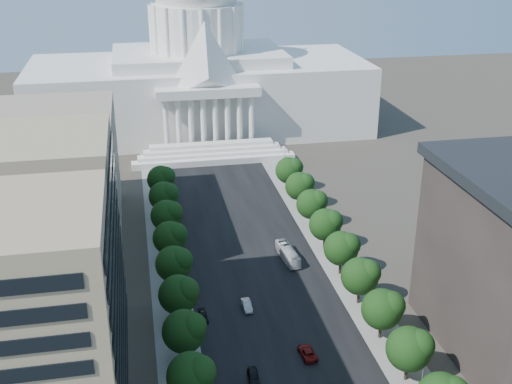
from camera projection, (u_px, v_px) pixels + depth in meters
road_asphalt at (245, 243)px, 153.75m from camera, size 30.00×260.00×0.01m
sidewalk_left at (165, 250)px, 150.44m from camera, size 8.00×260.00×0.02m
sidewalk_right at (321, 236)px, 157.07m from camera, size 8.00×260.00×0.02m
capitol at (199, 75)px, 231.84m from camera, size 120.00×56.00×73.00m
office_block_left_far at (33, 184)px, 148.60m from camera, size 38.00×52.00×30.00m
tree_l_c at (193, 375)px, 99.13m from camera, size 7.79×7.60×9.97m
tree_l_d at (186, 330)px, 109.99m from camera, size 7.79×7.60×9.97m
tree_l_e at (180, 294)px, 120.84m from camera, size 7.79×7.60×9.97m
tree_l_f at (175, 263)px, 131.70m from camera, size 7.79×7.60×9.97m
tree_l_g at (171, 237)px, 142.56m from camera, size 7.79×7.60×9.97m
tree_l_h at (168, 215)px, 153.42m from camera, size 7.79×7.60×9.97m
tree_l_i at (165, 195)px, 164.28m from camera, size 7.79×7.60×9.97m
tree_l_j at (162, 178)px, 175.13m from camera, size 7.79×7.60×9.97m
tree_r_c at (411, 348)px, 105.41m from camera, size 7.79×7.60×9.97m
tree_r_d at (384, 308)px, 116.27m from camera, size 7.79×7.60×9.97m
tree_r_e at (362, 275)px, 127.13m from camera, size 7.79×7.60×9.97m
tree_r_f at (343, 247)px, 137.98m from camera, size 7.79×7.60×9.97m
tree_r_g at (327, 224)px, 148.84m from camera, size 7.79×7.60×9.97m
tree_r_h at (313, 203)px, 159.70m from camera, size 7.79×7.60×9.97m
tree_r_i at (301, 185)px, 170.56m from camera, size 7.79×7.60×9.97m
tree_r_j at (290, 170)px, 181.42m from camera, size 7.79×7.60×9.97m
streetlight_b at (422, 353)px, 105.20m from camera, size 2.61×0.44×9.00m
streetlight_c at (369, 277)px, 127.82m from camera, size 2.61×0.44×9.00m
streetlight_d at (332, 223)px, 150.44m from camera, size 2.61×0.44×9.00m
streetlight_e at (304, 184)px, 173.06m from camera, size 2.61×0.44×9.00m
streetlight_f at (283, 154)px, 195.68m from camera, size 2.61×0.44×9.00m
car_dark_a at (253, 377)px, 107.44m from camera, size 2.20×4.74×1.57m
car_silver at (247, 305)px, 127.43m from camera, size 1.81×4.83×1.58m
car_red at (307, 353)px, 113.50m from camera, size 2.87×5.53×1.49m
car_dark_b at (203, 317)px, 123.97m from camera, size 1.97×4.49×1.28m
city_bus at (288, 254)px, 145.65m from camera, size 3.62×11.16×3.05m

